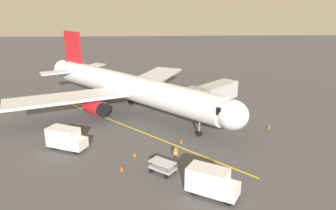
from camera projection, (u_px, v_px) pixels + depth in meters
name	position (u px, v px, depth m)	size (l,w,h in m)	color
ground_plane	(136.00, 107.00, 52.46)	(220.00, 220.00, 0.00)	#4C4C4F
apron_lead_in_line	(128.00, 127.00, 44.39)	(0.24, 40.00, 0.01)	yellow
airplane	(129.00, 87.00, 49.02)	(33.01, 33.16, 11.50)	silver
jet_bridge	(209.00, 96.00, 45.51)	(9.54, 9.43, 5.40)	#B7B7BC
ground_crew_marshaller	(176.00, 155.00, 34.38)	(0.47, 0.40, 1.71)	#23232D
ground_crew_wing_walker	(135.00, 88.00, 60.34)	(0.47, 0.39, 1.71)	#23232D
box_truck_near_nose	(66.00, 138.00, 37.23)	(5.00, 3.65, 2.62)	white
box_truck_portside	(212.00, 182.00, 28.30)	(4.95, 4.03, 2.62)	white
baggage_cart_starboard_side	(163.00, 167.00, 32.31)	(2.90, 2.72, 1.27)	#9E9EA3
safety_cone_nose_left	(135.00, 154.00, 35.87)	(0.32, 0.32, 0.55)	#F2590F
safety_cone_nose_right	(181.00, 141.00, 39.24)	(0.32, 0.32, 0.55)	#F2590F
safety_cone_wing_port	(269.00, 127.00, 43.62)	(0.32, 0.32, 0.55)	#F2590F
safety_cone_wing_starboard	(122.00, 168.00, 32.82)	(0.32, 0.32, 0.55)	#F2590F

